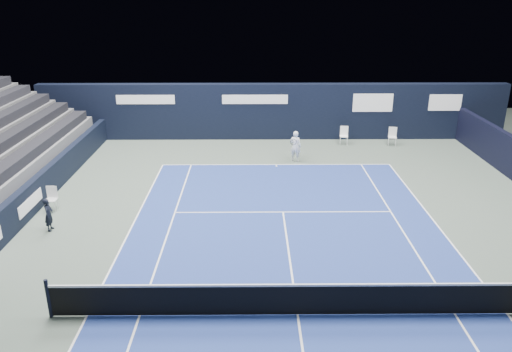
{
  "coord_description": "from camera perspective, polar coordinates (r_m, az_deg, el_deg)",
  "views": [
    {
      "loc": [
        -1.18,
        -10.88,
        7.97
      ],
      "look_at": [
        -1.03,
        6.88,
        1.3
      ],
      "focal_mm": 35.0,
      "sensor_mm": 36.0,
      "label": 1
    }
  ],
  "objects": [
    {
      "name": "tennis_player",
      "position": [
        24.48,
        4.52,
        3.42
      ],
      "size": [
        0.65,
        0.88,
        1.53
      ],
      "color": "white",
      "rests_on": "ground"
    },
    {
      "name": "line_judge_chair",
      "position": [
        20.61,
        -22.34,
        -2.2
      ],
      "size": [
        0.42,
        0.4,
        0.93
      ],
      "rotation": [
        0.0,
        0.0,
        -0.01
      ],
      "color": "white",
      "rests_on": "ground"
    },
    {
      "name": "court_markings",
      "position": [
        13.53,
        4.78,
        -15.53
      ],
      "size": [
        11.03,
        23.83,
        0.0
      ],
      "color": "white",
      "rests_on": "court_surface"
    },
    {
      "name": "tennis_net",
      "position": [
        13.24,
        4.85,
        -13.78
      ],
      "size": [
        12.9,
        0.1,
        1.1
      ],
      "color": "black",
      "rests_on": "ground"
    },
    {
      "name": "line_judge",
      "position": [
        18.89,
        -22.61,
        -4.08
      ],
      "size": [
        0.29,
        0.44,
        1.19
      ],
      "primitive_type": "imported",
      "rotation": [
        0.0,
        0.0,
        1.59
      ],
      "color": "black",
      "rests_on": "ground"
    },
    {
      "name": "back_sponsor_wall",
      "position": [
        28.14,
        1.94,
        7.39
      ],
      "size": [
        26.0,
        0.63,
        3.1
      ],
      "color": "black",
      "rests_on": "ground"
    },
    {
      "name": "folding_chair_back_b",
      "position": [
        28.08,
        15.33,
        4.54
      ],
      "size": [
        0.51,
        0.5,
        0.98
      ],
      "rotation": [
        0.0,
        0.0,
        -0.22
      ],
      "color": "silver",
      "rests_on": "ground"
    },
    {
      "name": "side_barrier_left",
      "position": [
        20.18,
        -24.83,
        -2.84
      ],
      "size": [
        0.33,
        22.0,
        1.2
      ],
      "color": "black",
      "rests_on": "ground"
    },
    {
      "name": "folding_chair_back_a",
      "position": [
        27.7,
        10.02,
        4.75
      ],
      "size": [
        0.49,
        0.48,
        0.98
      ],
      "rotation": [
        0.0,
        0.0,
        -0.15
      ],
      "color": "white",
      "rests_on": "ground"
    },
    {
      "name": "ground",
      "position": [
        15.19,
        4.11,
        -11.12
      ],
      "size": [
        48.0,
        48.0,
        0.0
      ],
      "primitive_type": "plane",
      "color": "#4A574D",
      "rests_on": "ground"
    },
    {
      "name": "court_surface",
      "position": [
        13.53,
        4.78,
        -15.55
      ],
      "size": [
        10.97,
        23.77,
        0.01
      ],
      "primitive_type": "cube",
      "color": "navy",
      "rests_on": "ground"
    }
  ]
}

